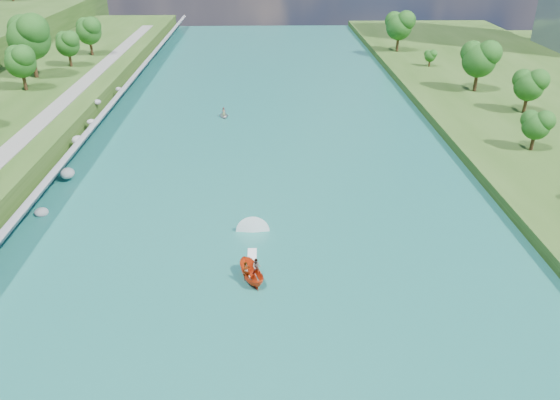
{
  "coord_description": "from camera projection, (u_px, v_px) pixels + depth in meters",
  "views": [
    {
      "loc": [
        0.4,
        -41.15,
        29.52
      ],
      "look_at": [
        1.91,
        11.9,
        2.5
      ],
      "focal_mm": 35.0,
      "sensor_mm": 36.0,
      "label": 1
    }
  ],
  "objects": [
    {
      "name": "ground",
      "position": [
        263.0,
        283.0,
        50.04
      ],
      "size": [
        260.0,
        260.0,
        0.0
      ],
      "primitive_type": "plane",
      "color": "#2D5119",
      "rests_on": "ground"
    },
    {
      "name": "river_water",
      "position": [
        263.0,
        188.0,
        67.83
      ],
      "size": [
        55.0,
        240.0,
        0.1
      ],
      "primitive_type": "cube",
      "color": "#1B6768",
      "rests_on": "ground"
    },
    {
      "name": "riprap_bank",
      "position": [
        49.0,
        179.0,
        65.99
      ],
      "size": [
        4.16,
        236.0,
        4.48
      ],
      "color": "slate",
      "rests_on": "ground"
    },
    {
      "name": "trees_east",
      "position": [
        495.0,
        86.0,
        87.19
      ],
      "size": [
        16.28,
        139.97,
        11.14
      ],
      "color": "#1D4913",
      "rests_on": "berm_east"
    },
    {
      "name": "motorboat",
      "position": [
        252.0,
        265.0,
        51.23
      ],
      "size": [
        3.6,
        19.05,
        2.2
      ],
      "rotation": [
        0.0,
        0.0,
        3.49
      ],
      "color": "red",
      "rests_on": "river_water"
    },
    {
      "name": "raft",
      "position": [
        224.0,
        115.0,
        92.4
      ],
      "size": [
        2.27,
        2.93,
        1.65
      ],
      "rotation": [
        0.0,
        0.0,
        0.13
      ],
      "color": "gray",
      "rests_on": "river_water"
    }
  ]
}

